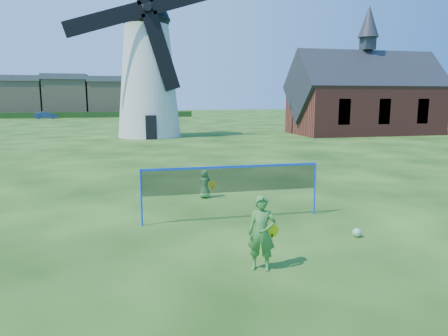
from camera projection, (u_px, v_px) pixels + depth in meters
ground at (221, 226)px, 11.06m from camera, size 220.00×220.00×0.00m
windmill at (148, 71)px, 35.83m from camera, size 13.24×5.46×17.16m
chapel at (365, 99)px, 39.36m from camera, size 14.03×6.80×11.86m
badminton_net at (232, 180)px, 11.49m from camera, size 5.05×0.05×1.55m
player_girl at (262, 233)px, 8.16m from camera, size 0.75×0.56×1.52m
player_boy at (205, 184)px, 14.16m from camera, size 0.60×0.39×0.98m
play_ball at (357, 233)px, 10.21m from camera, size 0.22×0.22×0.22m
hedge at (9, 115)px, 69.56m from camera, size 62.00×0.80×1.00m
car_right at (46, 115)px, 67.85m from camera, size 3.79×1.89×1.19m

